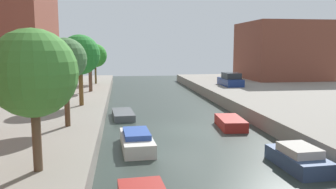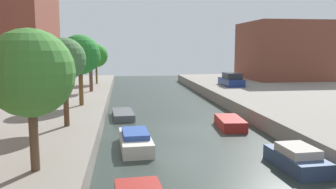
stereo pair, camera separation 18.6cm
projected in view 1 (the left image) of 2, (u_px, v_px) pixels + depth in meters
name	position (u px, v px, depth m)	size (l,w,h in m)	color
ground_plane	(182.00, 130.00, 21.64)	(84.00, 84.00, 0.00)	#2D3833
low_block_right	(281.00, 51.00, 46.30)	(10.00, 10.28, 7.63)	brown
street_tree_1	(33.00, 74.00, 11.24)	(2.97, 2.97, 4.87)	brown
street_tree_2	(65.00, 60.00, 17.87)	(2.28, 2.28, 4.75)	#523824
street_tree_3	(80.00, 55.00, 24.48)	(2.90, 2.90, 5.17)	brown
street_tree_4	(90.00, 58.00, 32.44)	(1.96, 1.96, 4.30)	brown
street_tree_5	(95.00, 56.00, 39.47)	(2.72, 2.72, 4.66)	brown
parked_car	(231.00, 80.00, 37.81)	(1.87, 4.12, 1.47)	navy
moored_boat_left_2	(137.00, 141.00, 17.63)	(1.72, 4.06, 0.94)	beige
moored_boat_left_3	(123.00, 115.00, 25.36)	(1.74, 3.65, 0.48)	#4C5156
moored_boat_right_2	(298.00, 158.00, 14.74)	(1.66, 3.29, 1.01)	#33476B
moored_boat_right_3	(230.00, 123.00, 22.21)	(1.75, 3.31, 0.66)	maroon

